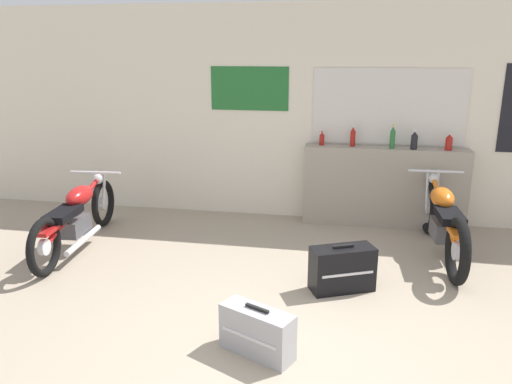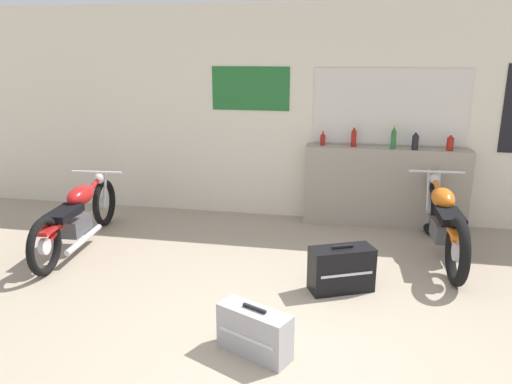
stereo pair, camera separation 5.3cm
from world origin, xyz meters
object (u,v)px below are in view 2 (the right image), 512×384
Objects in this scene: bottle_leftmost at (323,139)px; hard_case_black at (341,269)px; bottle_right_center at (415,141)px; hard_case_silver at (254,332)px; bottle_left_center at (354,137)px; bottle_center at (394,138)px; bottle_rightmost at (450,143)px; motorcycle_red at (78,215)px; motorcycle_orange at (443,221)px.

bottle_leftmost is 0.28× the size of hard_case_black.
hard_case_black is at bearing -112.67° from bottle_right_center.
hard_case_silver is at bearing -94.87° from bottle_leftmost.
bottle_right_center is at bearing -4.36° from bottle_left_center.
bottle_left_center is at bearing 173.89° from bottle_center.
bottle_rightmost is (0.67, 0.01, -0.04)m from bottle_center.
motorcycle_red reaches higher than hard_case_black.
bottle_center is 0.68m from bottle_rightmost.
bottle_center is at bearing 21.46° from motorcycle_red.
hard_case_silver is (-0.66, -3.16, -0.97)m from bottle_left_center.
hard_case_black is (-0.54, -1.92, -0.95)m from bottle_center.
bottle_right_center is 3.54m from hard_case_silver.
bottle_leftmost is 0.39m from bottle_left_center.
bottle_leftmost is 0.09× the size of motorcycle_orange.
bottle_right_center is 0.41m from bottle_rightmost.
bottle_left_center is 0.49m from bottle_center.
bottle_right_center reaches higher than bottle_leftmost.
bottle_left_center is 0.13× the size of motorcycle_red.
motorcycle_red is (-3.08, -1.45, -0.76)m from bottle_left_center.
motorcycle_orange is (1.40, -0.94, -0.70)m from bottle_leftmost.
bottle_leftmost reaches higher than hard_case_black.
bottle_right_center is (1.14, -0.08, 0.03)m from bottle_leftmost.
hard_case_black is 1.33m from hard_case_silver.
motorcycle_orange is 1.00× the size of motorcycle_red.
hard_case_silver is at bearing -101.84° from bottle_left_center.
motorcycle_orange reaches higher than hard_case_silver.
bottle_right_center is (0.75, -0.06, -0.01)m from bottle_left_center.
motorcycle_red is 3.24× the size of hard_case_black.
bottle_center is 1.40× the size of bottle_rightmost.
bottle_center is at bearing -179.32° from bottle_rightmost.
hard_case_silver is (2.41, -1.71, -0.21)m from motorcycle_red.
bottle_leftmost reaches higher than hard_case_silver.
bottle_right_center is 0.37× the size of hard_case_black.
motorcycle_orange is 2.81m from hard_case_silver.
bottle_right_center reaches higher than hard_case_black.
bottle_right_center is at bearing -3.79° from bottle_leftmost.
hard_case_silver is (-1.15, -3.10, -0.98)m from bottle_center.
hard_case_black is at bearing -135.20° from motorcycle_orange.
bottle_center is at bearing 121.35° from motorcycle_orange.
bottle_right_center is 1.16m from motorcycle_orange.
hard_case_silver is (-1.82, -3.11, -0.94)m from bottle_rightmost.
motorcycle_orange reaches higher than hard_case_black.
bottle_leftmost is 0.30× the size of hard_case_silver.
bottle_center is at bearing 74.34° from hard_case_black.
hard_case_black is (0.34, -1.99, -0.89)m from bottle_leftmost.
bottle_right_center is (0.26, -0.01, -0.03)m from bottle_center.
motorcycle_orange is at bearing -42.18° from bottle_left_center.
hard_case_black is (3.02, -0.52, -0.17)m from motorcycle_red.
bottle_leftmost is 2.21m from hard_case_black.
motorcycle_orange is at bearing -72.88° from bottle_right_center.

